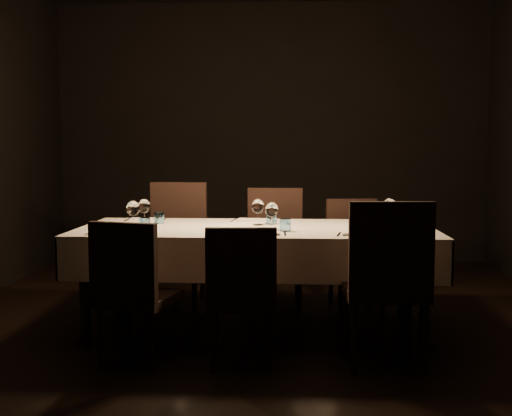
# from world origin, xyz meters

# --- Properties ---
(room) EXTENTS (5.01, 6.01, 3.01)m
(room) POSITION_xyz_m (0.00, 0.00, 1.50)
(room) COLOR black
(room) RESTS_ON ground
(dining_table) EXTENTS (2.52, 1.12, 0.76)m
(dining_table) POSITION_xyz_m (0.00, 0.00, 0.69)
(dining_table) COLOR black
(dining_table) RESTS_ON ground
(chair_near_left) EXTENTS (0.52, 0.52, 0.89)m
(chair_near_left) POSITION_xyz_m (-0.71, -0.79, 0.50)
(chair_near_left) COLOR black
(chair_near_left) RESTS_ON ground
(place_setting_near_left) EXTENTS (0.37, 0.42, 0.20)m
(place_setting_near_left) POSITION_xyz_m (-0.85, -0.22, 0.84)
(place_setting_near_left) COLOR silver
(place_setting_near_left) RESTS_ON dining_table
(chair_near_center) EXTENTS (0.44, 0.44, 0.87)m
(chair_near_center) POSITION_xyz_m (-0.05, -0.77, 0.48)
(chair_near_center) COLOR black
(chair_near_center) RESTS_ON ground
(place_setting_near_center) EXTENTS (0.34, 0.41, 0.19)m
(place_setting_near_center) POSITION_xyz_m (0.12, -0.22, 0.84)
(place_setting_near_center) COLOR silver
(place_setting_near_center) RESTS_ON dining_table
(chair_near_right) EXTENTS (0.51, 0.51, 1.02)m
(chair_near_right) POSITION_xyz_m (0.82, -0.73, 0.56)
(chair_near_right) COLOR black
(chair_near_right) RESTS_ON ground
(place_setting_near_right) EXTENTS (0.33, 0.40, 0.18)m
(place_setting_near_right) POSITION_xyz_m (0.76, -0.22, 0.83)
(place_setting_near_right) COLOR silver
(place_setting_near_right) RESTS_ON dining_table
(chair_far_left) EXTENTS (0.50, 0.50, 1.03)m
(chair_far_left) POSITION_xyz_m (-0.74, 0.87, 0.56)
(chair_far_left) COLOR black
(chair_far_left) RESTS_ON ground
(place_setting_far_left) EXTENTS (0.34, 0.41, 0.19)m
(place_setting_far_left) POSITION_xyz_m (-0.83, 0.22, 0.84)
(place_setting_far_left) COLOR silver
(place_setting_far_left) RESTS_ON dining_table
(chair_far_center) EXTENTS (0.49, 0.49, 0.98)m
(chair_far_center) POSITION_xyz_m (0.11, 0.86, 0.54)
(chair_far_center) COLOR black
(chair_far_center) RESTS_ON ground
(place_setting_far_center) EXTENTS (0.36, 0.41, 0.19)m
(place_setting_far_center) POSITION_xyz_m (0.01, 0.22, 0.84)
(place_setting_far_center) COLOR silver
(place_setting_far_center) RESTS_ON dining_table
(chair_far_right) EXTENTS (0.50, 0.50, 0.90)m
(chair_far_right) POSITION_xyz_m (0.78, 0.81, 0.50)
(chair_far_right) COLOR black
(chair_far_right) RESTS_ON ground
(place_setting_far_right) EXTENTS (0.38, 0.42, 0.20)m
(place_setting_far_right) POSITION_xyz_m (0.97, 0.22, 0.84)
(place_setting_far_right) COLOR silver
(place_setting_far_right) RESTS_ON dining_table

